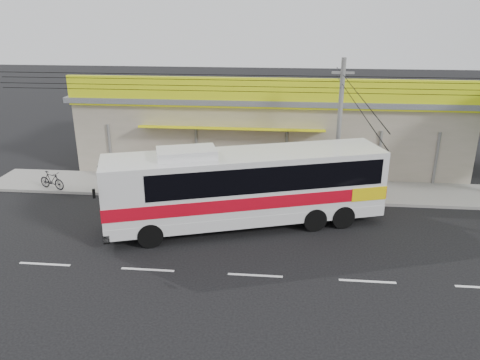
% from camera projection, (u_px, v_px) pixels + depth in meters
% --- Properties ---
extents(ground, '(120.00, 120.00, 0.00)m').
position_uv_depth(ground, '(259.00, 243.00, 19.31)').
color(ground, black).
rests_on(ground, ground).
extents(sidewalk, '(30.00, 3.20, 0.15)m').
position_uv_depth(sidewalk, '(266.00, 189.00, 24.88)').
color(sidewalk, gray).
rests_on(sidewalk, ground).
extents(lane_markings, '(50.00, 0.12, 0.01)m').
position_uv_depth(lane_markings, '(255.00, 275.00, 16.97)').
color(lane_markings, silver).
rests_on(lane_markings, ground).
extents(storefront_building, '(22.60, 9.20, 5.70)m').
position_uv_depth(storefront_building, '(271.00, 124.00, 29.28)').
color(storefront_building, gray).
rests_on(storefront_building, ground).
extents(coach_bus, '(12.26, 6.15, 3.72)m').
position_uv_depth(coach_bus, '(250.00, 183.00, 20.24)').
color(coach_bus, silver).
rests_on(coach_bus, ground).
extents(motorbike_red, '(2.02, 0.71, 1.06)m').
position_uv_depth(motorbike_red, '(153.00, 169.00, 26.05)').
color(motorbike_red, maroon).
rests_on(motorbike_red, sidewalk).
extents(motorbike_dark, '(1.64, 0.90, 0.95)m').
position_uv_depth(motorbike_dark, '(52.00, 180.00, 24.52)').
color(motorbike_dark, black).
rests_on(motorbike_dark, sidewalk).
extents(utility_pole, '(34.00, 14.00, 6.97)m').
position_uv_depth(utility_pole, '(342.00, 84.00, 22.02)').
color(utility_pole, '#60605E').
rests_on(utility_pole, ground).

